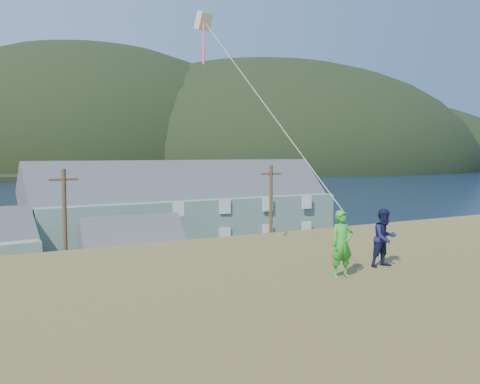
# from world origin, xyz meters

# --- Properties ---
(ground) EXTENTS (900.00, 900.00, 0.00)m
(ground) POSITION_xyz_m (0.00, 0.00, 0.00)
(ground) COLOR #0A1638
(ground) RESTS_ON ground
(grass_strip) EXTENTS (110.00, 8.00, 0.10)m
(grass_strip) POSITION_xyz_m (0.00, -2.00, 0.05)
(grass_strip) COLOR #4C3D19
(grass_strip) RESTS_ON ground
(waterfront_lot) EXTENTS (72.00, 36.00, 0.12)m
(waterfront_lot) POSITION_xyz_m (0.00, 17.00, 0.06)
(waterfront_lot) COLOR #28282B
(waterfront_lot) RESTS_ON ground
(far_hills) EXTENTS (760.00, 265.00, 143.00)m
(far_hills) POSITION_xyz_m (35.59, 279.38, 2.00)
(far_hills) COLOR black
(far_hills) RESTS_ON ground
(lodge) EXTENTS (32.79, 10.16, 11.43)m
(lodge) POSITION_xyz_m (14.36, 21.80, 4.40)
(lodge) COLOR slate
(lodge) RESTS_ON waterfront_lot
(shed_white) EXTENTS (8.28, 5.78, 6.37)m
(shed_white) POSITION_xyz_m (4.84, 10.76, 2.45)
(shed_white) COLOR silver
(shed_white) RESTS_ON waterfront_lot
(shed_palegreen_far) EXTENTS (10.10, 6.80, 6.28)m
(shed_palegreen_far) POSITION_xyz_m (-1.41, 23.79, 2.42)
(shed_palegreen_far) COLOR gray
(shed_palegreen_far) RESTS_ON waterfront_lot
(utility_poles) EXTENTS (28.18, 0.24, 9.28)m
(utility_poles) POSITION_xyz_m (-2.06, 1.50, 4.71)
(utility_poles) COLOR #47331E
(utility_poles) RESTS_ON waterfront_lot
(kite_flyer_green) EXTENTS (0.64, 0.46, 1.64)m
(kite_flyer_green) POSITION_xyz_m (0.33, -19.55, 8.02)
(kite_flyer_green) COLOR green
(kite_flyer_green) RESTS_ON hillside
(kite_flyer_navy) EXTENTS (0.77, 0.60, 1.55)m
(kite_flyer_navy) POSITION_xyz_m (2.13, -19.15, 7.98)
(kite_flyer_navy) COLOR #16183D
(kite_flyer_navy) RESTS_ON hillside
(kite_rig) EXTENTS (1.18, 3.03, 7.89)m
(kite_rig) POSITION_xyz_m (-0.83, -14.31, 14.17)
(kite_rig) COLOR beige
(kite_rig) RESTS_ON ground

